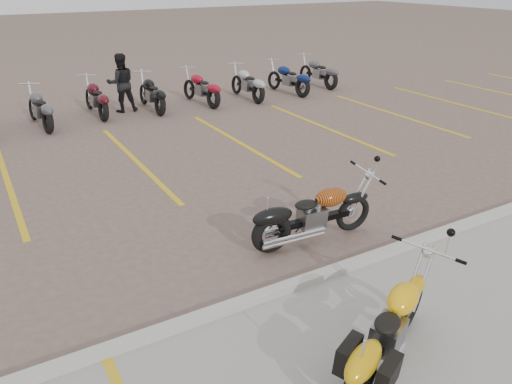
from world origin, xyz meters
TOP-DOWN VIEW (x-y plane):
  - ground at (0.00, 0.00)m, footprint 100.00×100.00m
  - curb at (0.00, -2.00)m, footprint 60.00×0.18m
  - parking_stripes at (0.00, 4.00)m, footprint 38.00×5.50m
  - yellow_cruiser at (0.30, -3.71)m, footprint 2.01×1.04m
  - flame_cruiser at (1.26, -1.04)m, footprint 2.19×0.36m
  - person_b at (1.06, 8.50)m, footprint 0.92×0.75m
  - bg_bike_row at (0.20, 8.19)m, footprint 17.28×2.04m

SIDE VIEW (x-z plane):
  - ground at x=0.00m, z-range 0.00..0.00m
  - parking_stripes at x=0.00m, z-range 0.00..0.01m
  - curb at x=0.00m, z-range 0.00..0.12m
  - yellow_cruiser at x=0.30m, z-range 0.00..0.89m
  - flame_cruiser at x=1.26m, z-range 0.00..0.90m
  - bg_bike_row at x=0.20m, z-range 0.00..1.10m
  - person_b at x=1.06m, z-range 0.00..1.76m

